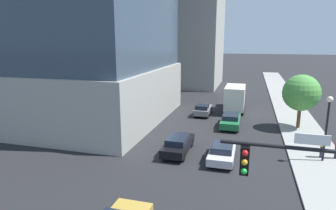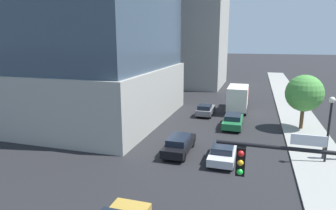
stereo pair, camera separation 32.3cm
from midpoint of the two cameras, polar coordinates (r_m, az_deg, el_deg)
The scene contains 11 objects.
sidewalk at distance 28.68m, azimuth 26.66°, elevation -7.08°, with size 4.13×120.00×0.15m, color gray.
construction_building at distance 60.64m, azimuth 4.13°, elevation 18.49°, with size 21.41×17.58×38.13m.
traffic_light_pole at distance 11.26m, azimuth 25.76°, elevation -14.50°, with size 4.69×0.48×5.93m.
street_lamp at distance 24.28m, azimuth 29.53°, elevation -2.42°, with size 0.44×0.44×4.97m.
street_tree at distance 32.46m, azimuth 25.46°, elevation 2.09°, with size 3.71×3.71×5.56m.
car_green at distance 31.62m, azimuth 12.92°, elevation -3.00°, with size 1.91×4.78×1.44m.
car_silver at distance 22.90m, azimuth 11.15°, elevation -9.16°, with size 1.86×4.27×1.32m.
car_black at distance 24.02m, azimuth 2.58°, elevation -7.69°, with size 1.81×4.79×1.46m.
car_gray at distance 35.95m, azimuth 7.63°, elevation -0.94°, with size 1.78×4.03×1.44m.
box_truck at distance 38.62m, azimuth 13.84°, elevation 1.48°, with size 2.41×7.09×3.40m.
pedestrian_yellow_shirt at distance 25.57m, azimuth 28.74°, elevation -7.24°, with size 0.34×0.34×1.80m.
Camera 2 is at (3.72, -6.68, 9.09)m, focal length 31.03 mm.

